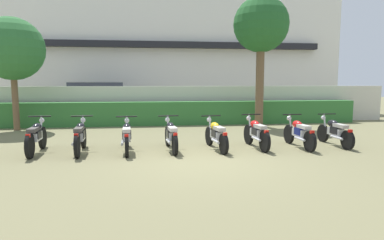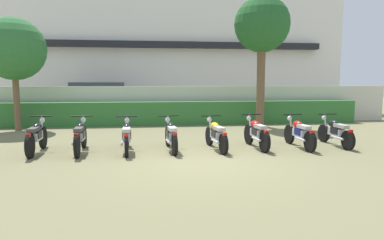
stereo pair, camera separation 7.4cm
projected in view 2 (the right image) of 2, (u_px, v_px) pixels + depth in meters
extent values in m
plane|color=olive|center=(200.00, 161.00, 8.10)|extent=(60.00, 60.00, 0.00)
cube|color=white|center=(168.00, 55.00, 22.81)|extent=(21.88, 6.00, 7.44)
cube|color=black|center=(170.00, 45.00, 19.56)|extent=(18.38, 0.50, 0.36)
cube|color=beige|center=(177.00, 105.00, 15.53)|extent=(20.79, 0.30, 1.72)
cube|color=#337033|center=(178.00, 113.00, 14.88)|extent=(16.63, 0.70, 1.04)
cube|color=#9EA3A8|center=(102.00, 104.00, 17.42)|extent=(4.63, 2.20, 1.00)
cube|color=#2D333D|center=(98.00, 89.00, 17.28)|extent=(2.83, 1.91, 0.65)
cylinder|color=black|center=(132.00, 110.00, 18.68)|extent=(0.70, 0.27, 0.68)
cylinder|color=black|center=(133.00, 113.00, 16.88)|extent=(0.70, 0.27, 0.68)
cylinder|color=black|center=(74.00, 111.00, 18.05)|extent=(0.70, 0.27, 0.68)
cylinder|color=black|center=(68.00, 114.00, 16.25)|extent=(0.70, 0.27, 0.68)
cylinder|color=brown|center=(17.00, 101.00, 13.18)|extent=(0.24, 0.24, 2.35)
sphere|color=#2D6B33|center=(14.00, 49.00, 12.94)|extent=(2.45, 2.45, 2.45)
cylinder|color=brown|center=(261.00, 86.00, 14.20)|extent=(0.35, 0.35, 3.51)
sphere|color=#235B28|center=(262.00, 24.00, 13.90)|extent=(2.33, 2.33, 2.33)
cylinder|color=black|center=(43.00, 137.00, 9.62)|extent=(0.13, 0.64, 0.64)
cylinder|color=black|center=(30.00, 146.00, 8.37)|extent=(0.13, 0.64, 0.64)
cube|color=silver|center=(36.00, 136.00, 8.93)|extent=(0.24, 0.61, 0.22)
ellipsoid|color=black|center=(37.00, 127.00, 9.07)|extent=(0.25, 0.45, 0.22)
cube|color=#4C4742|center=(33.00, 130.00, 8.68)|extent=(0.23, 0.53, 0.10)
cube|color=red|center=(28.00, 136.00, 8.24)|extent=(0.10, 0.09, 0.08)
cylinder|color=silver|center=(42.00, 127.00, 9.49)|extent=(0.06, 0.23, 0.65)
cylinder|color=black|center=(40.00, 116.00, 9.37)|extent=(0.60, 0.07, 0.04)
sphere|color=silver|center=(42.00, 120.00, 9.58)|extent=(0.14, 0.14, 0.14)
cylinder|color=silver|center=(29.00, 143.00, 8.68)|extent=(0.10, 0.55, 0.07)
cube|color=black|center=(36.00, 135.00, 8.87)|extent=(0.26, 0.37, 0.20)
cylinder|color=black|center=(84.00, 137.00, 9.69)|extent=(0.13, 0.64, 0.64)
cylinder|color=black|center=(77.00, 145.00, 8.42)|extent=(0.13, 0.64, 0.64)
cube|color=silver|center=(80.00, 136.00, 8.99)|extent=(0.24, 0.61, 0.22)
ellipsoid|color=black|center=(81.00, 127.00, 9.13)|extent=(0.25, 0.45, 0.22)
cube|color=#4C4742|center=(79.00, 129.00, 8.74)|extent=(0.23, 0.53, 0.10)
cube|color=red|center=(76.00, 135.00, 8.29)|extent=(0.10, 0.09, 0.08)
cylinder|color=silver|center=(83.00, 127.00, 9.57)|extent=(0.06, 0.23, 0.65)
cylinder|color=black|center=(82.00, 116.00, 9.44)|extent=(0.60, 0.07, 0.04)
sphere|color=silver|center=(83.00, 120.00, 9.65)|extent=(0.14, 0.14, 0.14)
cylinder|color=silver|center=(74.00, 142.00, 8.74)|extent=(0.11, 0.55, 0.07)
cube|color=black|center=(80.00, 134.00, 8.94)|extent=(0.26, 0.37, 0.20)
cylinder|color=black|center=(127.00, 137.00, 9.81)|extent=(0.12, 0.59, 0.58)
cylinder|color=black|center=(127.00, 146.00, 8.52)|extent=(0.12, 0.59, 0.58)
cube|color=silver|center=(127.00, 136.00, 9.10)|extent=(0.23, 0.61, 0.22)
ellipsoid|color=black|center=(127.00, 127.00, 9.24)|extent=(0.24, 0.45, 0.22)
cube|color=beige|center=(126.00, 130.00, 8.85)|extent=(0.23, 0.53, 0.10)
cube|color=red|center=(126.00, 136.00, 8.39)|extent=(0.10, 0.09, 0.08)
cylinder|color=silver|center=(127.00, 127.00, 9.68)|extent=(0.06, 0.23, 0.65)
cylinder|color=black|center=(127.00, 116.00, 9.56)|extent=(0.60, 0.07, 0.04)
sphere|color=silver|center=(127.00, 120.00, 9.77)|extent=(0.14, 0.14, 0.14)
cylinder|color=silver|center=(122.00, 143.00, 8.85)|extent=(0.10, 0.55, 0.07)
cube|color=black|center=(127.00, 135.00, 9.04)|extent=(0.26, 0.37, 0.20)
cylinder|color=black|center=(168.00, 136.00, 9.98)|extent=(0.14, 0.59, 0.59)
cylinder|color=black|center=(175.00, 144.00, 8.71)|extent=(0.14, 0.59, 0.59)
cube|color=silver|center=(171.00, 135.00, 9.28)|extent=(0.25, 0.62, 0.22)
ellipsoid|color=black|center=(170.00, 126.00, 9.42)|extent=(0.26, 0.46, 0.22)
cube|color=beige|center=(172.00, 129.00, 9.03)|extent=(0.24, 0.54, 0.10)
cube|color=red|center=(175.00, 134.00, 8.58)|extent=(0.11, 0.09, 0.08)
cylinder|color=silver|center=(168.00, 126.00, 9.86)|extent=(0.07, 0.23, 0.65)
cylinder|color=black|center=(168.00, 116.00, 9.74)|extent=(0.60, 0.09, 0.04)
sphere|color=silver|center=(168.00, 120.00, 9.95)|extent=(0.14, 0.14, 0.14)
cylinder|color=silver|center=(168.00, 141.00, 9.03)|extent=(0.12, 0.55, 0.07)
cube|color=black|center=(171.00, 134.00, 9.23)|extent=(0.27, 0.38, 0.20)
cylinder|color=black|center=(209.00, 136.00, 10.08)|extent=(0.16, 0.57, 0.57)
cylinder|color=black|center=(223.00, 144.00, 8.81)|extent=(0.16, 0.57, 0.57)
cube|color=silver|center=(216.00, 135.00, 9.38)|extent=(0.27, 0.62, 0.22)
ellipsoid|color=yellow|center=(215.00, 126.00, 9.52)|extent=(0.27, 0.46, 0.22)
cube|color=#B2ADA3|center=(219.00, 129.00, 9.14)|extent=(0.26, 0.54, 0.10)
cube|color=red|center=(225.00, 134.00, 8.68)|extent=(0.11, 0.09, 0.08)
cylinder|color=silver|center=(210.00, 126.00, 9.96)|extent=(0.08, 0.23, 0.65)
cylinder|color=black|center=(211.00, 116.00, 9.83)|extent=(0.60, 0.11, 0.04)
sphere|color=silver|center=(209.00, 120.00, 10.04)|extent=(0.14, 0.14, 0.14)
cylinder|color=silver|center=(215.00, 141.00, 9.13)|extent=(0.13, 0.55, 0.07)
cube|color=black|center=(217.00, 133.00, 9.33)|extent=(0.28, 0.39, 0.20)
cylinder|color=black|center=(249.00, 134.00, 10.25)|extent=(0.13, 0.62, 0.61)
cylinder|color=black|center=(265.00, 141.00, 9.07)|extent=(0.13, 0.62, 0.61)
cube|color=silver|center=(257.00, 133.00, 9.59)|extent=(0.24, 0.61, 0.22)
ellipsoid|color=red|center=(255.00, 124.00, 9.73)|extent=(0.25, 0.45, 0.22)
cube|color=#B2ADA3|center=(260.00, 127.00, 9.34)|extent=(0.24, 0.53, 0.10)
cube|color=red|center=(266.00, 132.00, 8.94)|extent=(0.11, 0.09, 0.08)
cylinder|color=silver|center=(250.00, 125.00, 10.12)|extent=(0.07, 0.23, 0.65)
cylinder|color=black|center=(251.00, 114.00, 10.00)|extent=(0.60, 0.08, 0.04)
sphere|color=silver|center=(249.00, 118.00, 10.21)|extent=(0.14, 0.14, 0.14)
cylinder|color=silver|center=(256.00, 139.00, 9.34)|extent=(0.11, 0.55, 0.07)
cube|color=black|center=(258.00, 131.00, 9.54)|extent=(0.26, 0.38, 0.20)
cylinder|color=black|center=(289.00, 134.00, 10.37)|extent=(0.11, 0.59, 0.59)
cylinder|color=black|center=(310.00, 142.00, 9.09)|extent=(0.11, 0.59, 0.59)
cube|color=silver|center=(300.00, 133.00, 9.66)|extent=(0.22, 0.61, 0.22)
ellipsoid|color=red|center=(298.00, 124.00, 9.81)|extent=(0.23, 0.45, 0.22)
cube|color=beige|center=(304.00, 127.00, 9.41)|extent=(0.21, 0.53, 0.10)
cube|color=red|center=(312.00, 132.00, 8.96)|extent=(0.10, 0.08, 0.08)
cylinder|color=silver|center=(291.00, 125.00, 10.24)|extent=(0.06, 0.23, 0.65)
cylinder|color=black|center=(293.00, 115.00, 10.12)|extent=(0.60, 0.05, 0.04)
sphere|color=silver|center=(290.00, 118.00, 10.33)|extent=(0.14, 0.14, 0.14)
cylinder|color=silver|center=(300.00, 139.00, 9.42)|extent=(0.09, 0.55, 0.07)
cube|color=navy|center=(301.00, 132.00, 9.61)|extent=(0.25, 0.37, 0.20)
cylinder|color=black|center=(323.00, 133.00, 10.63)|extent=(0.11, 0.56, 0.56)
cylinder|color=black|center=(348.00, 140.00, 9.38)|extent=(0.11, 0.56, 0.56)
cube|color=silver|center=(336.00, 132.00, 9.94)|extent=(0.22, 0.61, 0.22)
ellipsoid|color=black|center=(333.00, 124.00, 10.08)|extent=(0.23, 0.45, 0.22)
cube|color=#B2ADA3|center=(341.00, 126.00, 9.69)|extent=(0.22, 0.53, 0.10)
cube|color=red|center=(351.00, 131.00, 9.25)|extent=(0.10, 0.08, 0.08)
cylinder|color=silver|center=(325.00, 124.00, 10.50)|extent=(0.06, 0.23, 0.65)
cylinder|color=black|center=(328.00, 114.00, 10.38)|extent=(0.60, 0.06, 0.04)
sphere|color=silver|center=(324.00, 118.00, 10.59)|extent=(0.14, 0.14, 0.14)
cylinder|color=silver|center=(337.00, 138.00, 9.69)|extent=(0.09, 0.55, 0.07)
cube|color=black|center=(337.00, 131.00, 9.88)|extent=(0.25, 0.37, 0.20)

